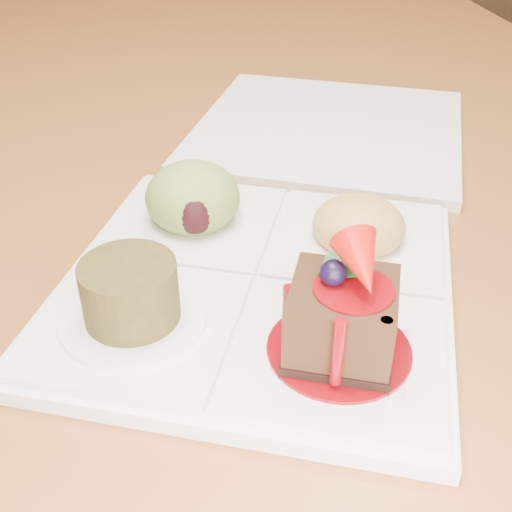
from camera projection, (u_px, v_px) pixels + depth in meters
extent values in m
plane|color=brown|center=(254.00, 447.00, 1.29)|extent=(6.00, 6.00, 0.00)
cube|color=brown|center=(253.00, 99.00, 0.88)|extent=(1.00, 1.80, 0.04)
cylinder|color=brown|center=(48.00, 131.00, 1.73)|extent=(0.06, 0.06, 0.71)
cylinder|color=brown|center=(364.00, 113.00, 1.83)|extent=(0.06, 0.06, 0.71)
cylinder|color=black|center=(433.00, 229.00, 1.58)|extent=(0.04, 0.04, 0.43)
cube|color=white|center=(256.00, 288.00, 0.48)|extent=(0.37, 0.37, 0.01)
cube|color=white|center=(338.00, 354.00, 0.41)|extent=(0.17, 0.17, 0.01)
cube|color=white|center=(135.00, 324.00, 0.44)|extent=(0.17, 0.17, 0.01)
cube|color=white|center=(194.00, 221.00, 0.55)|extent=(0.17, 0.17, 0.01)
cube|color=white|center=(357.00, 240.00, 0.52)|extent=(0.17, 0.17, 0.01)
cylinder|color=#6D0409|center=(339.00, 349.00, 0.41)|extent=(0.09, 0.09, 0.00)
cube|color=black|center=(339.00, 346.00, 0.41)|extent=(0.09, 0.09, 0.01)
cube|color=#371E0F|center=(342.00, 315.00, 0.39)|extent=(0.08, 0.08, 0.04)
cylinder|color=#6D0409|center=(345.00, 286.00, 0.38)|extent=(0.05, 0.05, 0.00)
sphere|color=black|center=(333.00, 273.00, 0.38)|extent=(0.02, 0.02, 0.02)
cone|color=#AE110B|center=(362.00, 265.00, 0.36)|extent=(0.03, 0.05, 0.04)
cube|color=#114715|center=(345.00, 265.00, 0.39)|extent=(0.01, 0.02, 0.01)
cube|color=#114715|center=(332.00, 264.00, 0.39)|extent=(0.02, 0.02, 0.01)
cylinder|color=#6D0409|center=(338.00, 353.00, 0.36)|extent=(0.01, 0.01, 0.05)
cylinder|color=#6D0409|center=(383.00, 348.00, 0.37)|extent=(0.01, 0.01, 0.04)
cylinder|color=#6D0409|center=(288.00, 313.00, 0.39)|extent=(0.01, 0.01, 0.04)
cylinder|color=white|center=(134.00, 318.00, 0.43)|extent=(0.10, 0.10, 0.00)
cylinder|color=#4A3315|center=(130.00, 291.00, 0.42)|extent=(0.06, 0.06, 0.04)
cylinder|color=#47270F|center=(127.00, 273.00, 0.41)|extent=(0.05, 0.05, 0.00)
ellipsoid|color=olive|center=(193.00, 198.00, 0.53)|extent=(0.08, 0.08, 0.06)
ellipsoid|color=black|center=(195.00, 213.00, 0.51)|extent=(0.04, 0.03, 0.04)
ellipsoid|color=gold|center=(359.00, 226.00, 0.52)|extent=(0.08, 0.08, 0.05)
cube|color=#B8440D|center=(378.00, 214.00, 0.52)|extent=(0.02, 0.02, 0.02)
cube|color=#447A1A|center=(345.00, 211.00, 0.53)|extent=(0.02, 0.02, 0.02)
cube|color=#B8440D|center=(345.00, 227.00, 0.51)|extent=(0.02, 0.02, 0.02)
cube|color=#447A1A|center=(370.00, 230.00, 0.50)|extent=(0.02, 0.02, 0.02)
cube|color=white|center=(328.00, 130.00, 0.73)|extent=(0.38, 0.38, 0.01)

